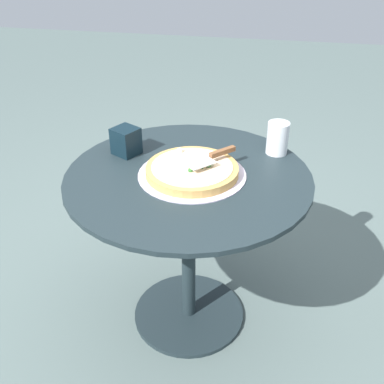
{
  "coord_description": "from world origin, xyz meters",
  "views": [
    {
      "loc": [
        -1.42,
        -0.29,
        1.53
      ],
      "look_at": [
        -0.0,
        -0.01,
        0.64
      ],
      "focal_mm": 43.36,
      "sensor_mm": 36.0,
      "label": 1
    }
  ],
  "objects_px": {
    "pizza_on_tray": "(192,171)",
    "napkin_dispenser": "(126,141)",
    "pizza_server": "(212,156)",
    "drinking_cup": "(278,138)",
    "patio_table": "(188,216)"
  },
  "relations": [
    {
      "from": "patio_table",
      "to": "drinking_cup",
      "type": "bearing_deg",
      "value": -52.29
    },
    {
      "from": "pizza_on_tray",
      "to": "pizza_server",
      "type": "xyz_separation_m",
      "value": [
        0.04,
        -0.06,
        0.04
      ]
    },
    {
      "from": "pizza_on_tray",
      "to": "napkin_dispenser",
      "type": "distance_m",
      "value": 0.31
    },
    {
      "from": "drinking_cup",
      "to": "napkin_dispenser",
      "type": "xyz_separation_m",
      "value": [
        -0.12,
        0.57,
        -0.01
      ]
    },
    {
      "from": "pizza_on_tray",
      "to": "drinking_cup",
      "type": "bearing_deg",
      "value": -50.89
    },
    {
      "from": "patio_table",
      "to": "drinking_cup",
      "type": "height_order",
      "value": "drinking_cup"
    },
    {
      "from": "pizza_on_tray",
      "to": "drinking_cup",
      "type": "relative_size",
      "value": 3.09
    },
    {
      "from": "pizza_on_tray",
      "to": "pizza_server",
      "type": "height_order",
      "value": "pizza_server"
    },
    {
      "from": "drinking_cup",
      "to": "pizza_server",
      "type": "bearing_deg",
      "value": 130.06
    },
    {
      "from": "drinking_cup",
      "to": "napkin_dispenser",
      "type": "relative_size",
      "value": 1.2
    },
    {
      "from": "pizza_server",
      "to": "drinking_cup",
      "type": "height_order",
      "value": "drinking_cup"
    },
    {
      "from": "pizza_server",
      "to": "napkin_dispenser",
      "type": "bearing_deg",
      "value": 77.78
    },
    {
      "from": "patio_table",
      "to": "napkin_dispenser",
      "type": "bearing_deg",
      "value": 66.08
    },
    {
      "from": "pizza_server",
      "to": "drinking_cup",
      "type": "bearing_deg",
      "value": -49.94
    },
    {
      "from": "pizza_server",
      "to": "napkin_dispenser",
      "type": "height_order",
      "value": "napkin_dispenser"
    }
  ]
}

